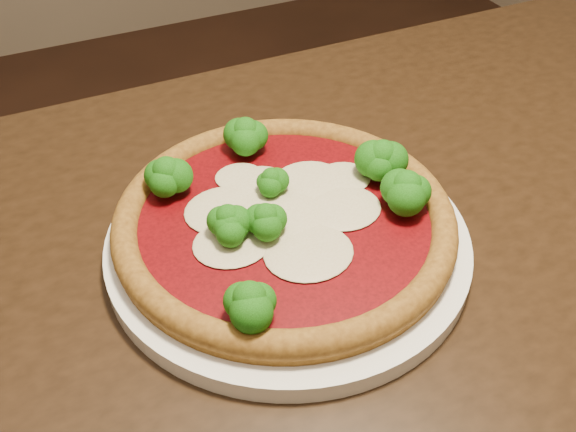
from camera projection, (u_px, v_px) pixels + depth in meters
name	position (u px, v px, depth m)	size (l,w,h in m)	color
dining_table	(383.00, 328.00, 0.65)	(1.24, 0.83, 0.75)	black
plate	(288.00, 241.00, 0.60)	(0.34, 0.34, 0.02)	white
pizza	(284.00, 215.00, 0.59)	(0.32, 0.32, 0.06)	#8D5F21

